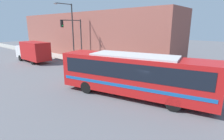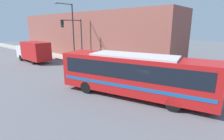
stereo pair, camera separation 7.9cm
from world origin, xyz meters
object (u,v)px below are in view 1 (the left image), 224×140
traffic_light_pole (75,34)px  parking_meter (97,59)px  street_lamp (71,28)px  delivery_truck (33,51)px  fire_hydrant (128,69)px  pedestrian_near_corner (145,65)px  city_bus (133,73)px

traffic_light_pole → parking_meter: bearing=-74.5°
parking_meter → traffic_light_pole: bearing=105.5°
traffic_light_pole → street_lamp: (0.78, 1.98, 0.77)m
delivery_truck → street_lamp: street_lamp is taller
delivery_truck → street_lamp: (3.91, -4.33, 3.36)m
fire_hydrant → pedestrian_near_corner: (0.81, -1.74, 0.51)m
fire_hydrant → pedestrian_near_corner: pedestrian_near_corner is taller
city_bus → delivery_truck: (1.24, 18.94, -0.24)m
traffic_light_pole → street_lamp: size_ratio=0.73×
traffic_light_pole → pedestrian_near_corner: traffic_light_pole is taller
fire_hydrant → parking_meter: parking_meter is taller
parking_meter → street_lamp: 6.52m
city_bus → street_lamp: bearing=57.1°
fire_hydrant → parking_meter: size_ratio=0.53×
street_lamp → pedestrian_near_corner: (0.92, -12.13, -3.97)m
delivery_truck → fire_hydrant: size_ratio=9.59×
city_bus → parking_meter: size_ratio=8.75×
street_lamp → pedestrian_near_corner: size_ratio=4.80×
fire_hydrant → parking_meter: (0.00, 5.18, 0.55)m
delivery_truck → traffic_light_pole: traffic_light_pole is taller
parking_meter → pedestrian_near_corner: bearing=-83.3°
city_bus → parking_meter: 10.80m
parking_meter → street_lamp: size_ratio=0.16×
delivery_truck → street_lamp: 6.73m
street_lamp → pedestrian_near_corner: bearing=-85.7°
delivery_truck → pedestrian_near_corner: (4.83, -16.46, -0.60)m
city_bus → delivery_truck: size_ratio=1.71×
parking_meter → pedestrian_near_corner: pedestrian_near_corner is taller
city_bus → street_lamp: (5.15, 14.61, 3.12)m
city_bus → street_lamp: 15.80m
parking_meter → delivery_truck: bearing=112.9°
city_bus → fire_hydrant: size_ratio=16.35×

